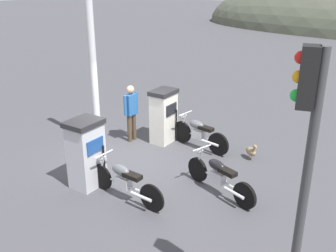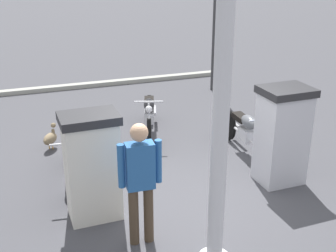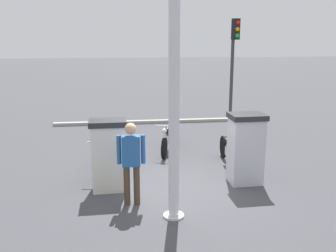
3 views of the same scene
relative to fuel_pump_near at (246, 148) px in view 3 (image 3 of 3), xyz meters
name	(u,v)px [view 3 (image 3 of 3)]	position (x,y,z in m)	size (l,w,h in m)	color
ground_plane	(178,184)	(0.09, 1.57, -0.84)	(120.00, 120.00, 0.00)	#424247
fuel_pump_near	(246,148)	(0.00, 0.00, 0.00)	(0.69, 0.81, 1.66)	silver
fuel_pump_far	(109,155)	(0.00, 3.15, -0.03)	(0.63, 0.81, 1.60)	silver
motorcycle_near_pump	(230,149)	(1.11, 0.01, -0.36)	(2.15, 0.56, 0.95)	black
motorcycle_far_pump	(103,155)	(1.11, 3.31, -0.38)	(1.97, 0.61, 0.97)	black
motorcycle_extra	(169,137)	(2.73, 1.42, -0.40)	(2.03, 0.87, 0.94)	black
attendant_person	(131,158)	(-0.85, 2.68, 0.15)	(0.24, 0.57, 1.71)	#473828
wandering_duck	(99,147)	(2.65, 3.50, -0.61)	(0.45, 0.39, 0.49)	#847051
roadside_traffic_light	(234,56)	(5.14, -1.26, 1.88)	(0.40, 0.29, 4.01)	#38383A
canopy_support_pole	(174,97)	(-1.51, 1.92, 1.48)	(0.40, 0.40, 4.79)	silver
road_edge_kerb	(152,122)	(6.64, 1.57, -0.78)	(0.30, 7.71, 0.12)	#9E9E93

